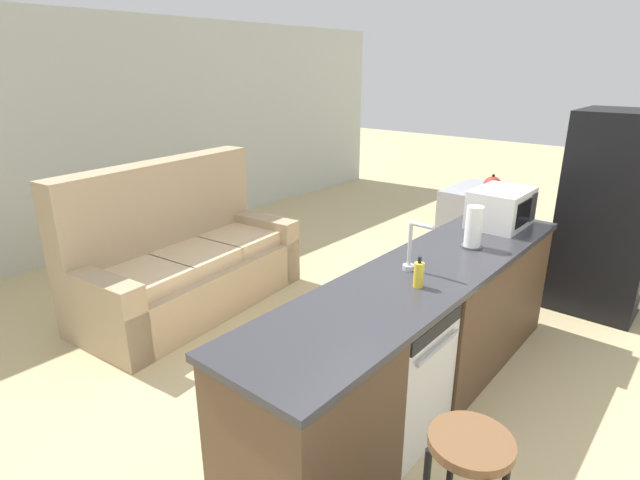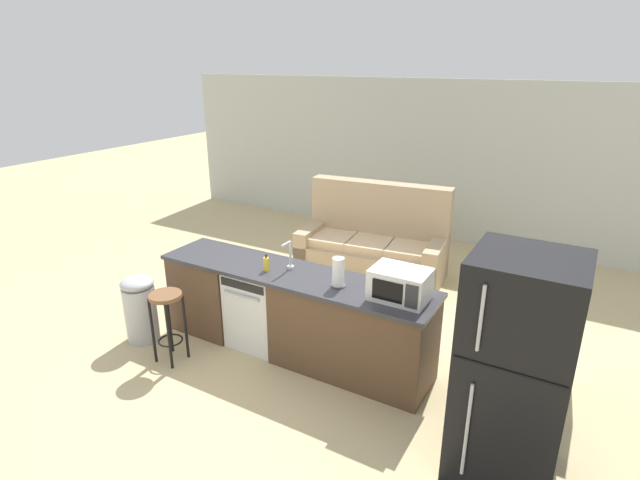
% 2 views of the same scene
% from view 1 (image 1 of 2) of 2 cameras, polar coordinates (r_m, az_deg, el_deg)
% --- Properties ---
extents(ground_plane, '(24.00, 24.00, 0.00)m').
position_cam_1_polar(ground_plane, '(3.37, 9.58, -18.40)').
color(ground_plane, tan).
extents(wall_back, '(10.00, 0.06, 2.60)m').
position_cam_1_polar(wall_back, '(6.13, -24.42, 10.67)').
color(wall_back, beige).
rests_on(wall_back, ground_plane).
extents(kitchen_counter, '(2.94, 0.66, 0.90)m').
position_cam_1_polar(kitchen_counter, '(3.32, 12.15, -10.55)').
color(kitchen_counter, brown).
rests_on(kitchen_counter, ground_plane).
extents(dishwasher, '(0.58, 0.61, 0.84)m').
position_cam_1_polar(dishwasher, '(2.95, 7.48, -14.34)').
color(dishwasher, white).
rests_on(dishwasher, ground_plane).
extents(stove_range, '(0.76, 0.68, 0.90)m').
position_cam_1_polar(stove_range, '(5.29, 17.88, 0.83)').
color(stove_range, '#A8AAB2').
rests_on(stove_range, ground_plane).
extents(refrigerator, '(0.72, 0.73, 1.71)m').
position_cam_1_polar(refrigerator, '(4.90, 30.21, 2.61)').
color(refrigerator, black).
rests_on(refrigerator, ground_plane).
extents(microwave, '(0.50, 0.37, 0.28)m').
position_cam_1_polar(microwave, '(3.98, 19.99, 3.50)').
color(microwave, white).
rests_on(microwave, kitchen_counter).
extents(sink_faucet, '(0.07, 0.18, 0.30)m').
position_cam_1_polar(sink_faucet, '(2.96, 10.45, -1.07)').
color(sink_faucet, silver).
rests_on(sink_faucet, kitchen_counter).
extents(paper_towel_roll, '(0.14, 0.14, 0.28)m').
position_cam_1_polar(paper_towel_roll, '(3.43, 17.15, 1.37)').
color(paper_towel_roll, '#4C4C51').
rests_on(paper_towel_roll, kitchen_counter).
extents(soap_bottle, '(0.06, 0.06, 0.18)m').
position_cam_1_polar(soap_bottle, '(2.77, 11.22, -3.89)').
color(soap_bottle, yellow).
rests_on(soap_bottle, kitchen_counter).
extents(kettle, '(0.21, 0.17, 0.19)m').
position_cam_1_polar(kettle, '(4.96, 19.10, 5.92)').
color(kettle, red).
rests_on(kettle, stove_range).
extents(couch, '(2.09, 1.11, 1.27)m').
position_cam_1_polar(couch, '(4.60, -15.48, -2.44)').
color(couch, tan).
rests_on(couch, ground_plane).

